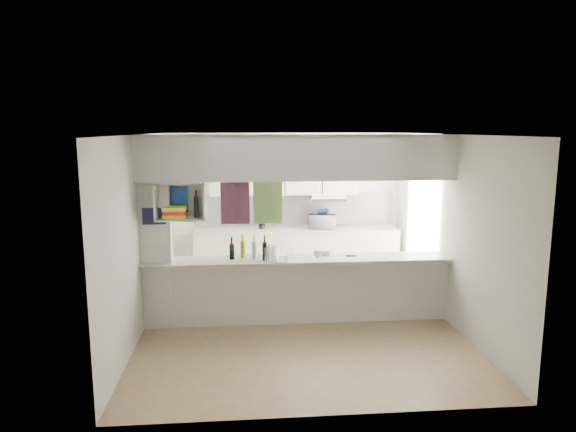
{
  "coord_description": "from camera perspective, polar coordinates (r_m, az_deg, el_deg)",
  "views": [
    {
      "loc": [
        -0.73,
        -6.81,
        2.68
      ],
      "look_at": [
        -0.09,
        0.5,
        1.42
      ],
      "focal_mm": 32.0,
      "sensor_mm": 36.0,
      "label": 1
    }
  ],
  "objects": [
    {
      "name": "bowl",
      "position": [
        9.14,
        3.87,
        0.49
      ],
      "size": [
        0.25,
        0.25,
        0.06
      ],
      "primitive_type": "imported",
      "color": "navy",
      "rests_on": "microwave"
    },
    {
      "name": "floor",
      "position": [
        7.35,
        1.08,
        -11.67
      ],
      "size": [
        4.8,
        4.8,
        0.0
      ],
      "primitive_type": "plane",
      "color": "#8C7451",
      "rests_on": "ground"
    },
    {
      "name": "utensil_jar",
      "position": [
        9.12,
        -2.92,
        -0.94
      ],
      "size": [
        0.11,
        0.11,
        0.15
      ],
      "primitive_type": "cylinder",
      "color": "black",
      "rests_on": "bench_top"
    },
    {
      "name": "wall_right",
      "position": [
        7.5,
        17.29,
        -1.33
      ],
      "size": [
        0.0,
        4.8,
        4.8
      ],
      "primitive_type": "plane",
      "rotation": [
        1.57,
        0.0,
        -1.57
      ],
      "color": "silver",
      "rests_on": "floor"
    },
    {
      "name": "cubby_shelf",
      "position": [
        6.86,
        -11.94,
        1.39
      ],
      "size": [
        0.65,
        0.35,
        0.5
      ],
      "color": "white",
      "rests_on": "bulkhead"
    },
    {
      "name": "ceiling",
      "position": [
        6.85,
        1.15,
        9.05
      ],
      "size": [
        4.8,
        4.8,
        0.0
      ],
      "primitive_type": "plane",
      "color": "white",
      "rests_on": "wall_back"
    },
    {
      "name": "microwave",
      "position": [
        9.14,
        3.87,
        -0.57
      ],
      "size": [
        0.54,
        0.42,
        0.27
      ],
      "primitive_type": "imported",
      "rotation": [
        0.0,
        0.0,
        2.94
      ],
      "color": "white",
      "rests_on": "bench_top"
    },
    {
      "name": "kitchen_run",
      "position": [
        9.18,
        0.68,
        -1.95
      ],
      "size": [
        3.6,
        0.63,
        2.24
      ],
      "color": "beige",
      "rests_on": "floor"
    },
    {
      "name": "plastic_tubs",
      "position": [
        7.23,
        4.36,
        -4.13
      ],
      "size": [
        0.49,
        0.17,
        0.07
      ],
      "color": "silver",
      "rests_on": "breakfast_bar"
    },
    {
      "name": "knife_block",
      "position": [
        9.15,
        -2.31,
        -0.7
      ],
      "size": [
        0.11,
        0.09,
        0.22
      ],
      "primitive_type": "cube",
      "rotation": [
        0.0,
        0.0,
        -0.02
      ],
      "color": "brown",
      "rests_on": "bench_top"
    },
    {
      "name": "wall_back",
      "position": [
        9.34,
        -0.45,
        1.21
      ],
      "size": [
        4.2,
        0.0,
        4.2
      ],
      "primitive_type": "plane",
      "rotation": [
        1.57,
        0.0,
        0.0
      ],
      "color": "silver",
      "rests_on": "floor"
    },
    {
      "name": "dish_rack",
      "position": [
        6.97,
        -1.36,
        -4.17
      ],
      "size": [
        0.48,
        0.42,
        0.22
      ],
      "rotation": [
        0.0,
        0.0,
        -0.32
      ],
      "color": "silver",
      "rests_on": "breakfast_bar"
    },
    {
      "name": "cup",
      "position": [
        7.06,
        3.31,
        -4.24
      ],
      "size": [
        0.15,
        0.15,
        0.09
      ],
      "primitive_type": "imported",
      "rotation": [
        0.0,
        0.0,
        0.42
      ],
      "color": "white",
      "rests_on": "dish_rack"
    },
    {
      "name": "servery_partition",
      "position": [
        6.91,
        -0.3,
        1.22
      ],
      "size": [
        4.2,
        0.5,
        2.6
      ],
      "color": "silver",
      "rests_on": "floor"
    },
    {
      "name": "wine_bottles",
      "position": [
        7.06,
        -4.42,
        -3.74
      ],
      "size": [
        0.52,
        0.15,
        0.34
      ],
      "color": "black",
      "rests_on": "breakfast_bar"
    },
    {
      "name": "wall_left",
      "position": [
        7.08,
        -16.05,
        -1.91
      ],
      "size": [
        0.0,
        4.8,
        4.8
      ],
      "primitive_type": "plane",
      "rotation": [
        1.57,
        0.0,
        1.57
      ],
      "color": "silver",
      "rests_on": "floor"
    }
  ]
}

